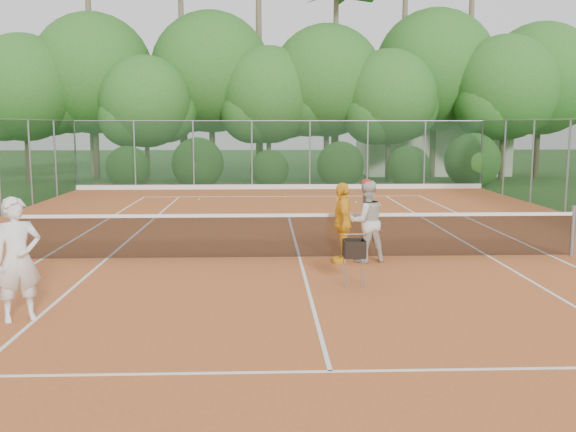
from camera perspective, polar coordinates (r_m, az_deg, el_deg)
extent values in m
plane|color=#254D1B|center=(13.78, 1.04, -3.82)|extent=(120.00, 120.00, 0.00)
cube|color=#B35A29|center=(13.78, 1.04, -3.78)|extent=(18.00, 36.00, 0.02)
cube|color=beige|center=(38.73, 12.50, 5.93)|extent=(8.00, 5.00, 3.00)
cylinder|color=gray|center=(14.60, -22.91, -1.51)|extent=(0.10, 0.10, 1.10)
cylinder|color=gray|center=(15.20, 23.99, -1.21)|extent=(0.10, 0.10, 1.10)
cube|color=black|center=(13.69, 1.04, -1.85)|extent=(11.87, 0.03, 0.86)
cube|color=white|center=(13.62, 1.05, 0.07)|extent=(11.87, 0.04, 0.07)
imported|color=white|center=(10.07, -22.89, -3.56)|extent=(0.79, 0.71, 1.81)
imported|color=beige|center=(13.34, 6.95, -0.48)|extent=(0.96, 0.82, 1.70)
ellipsoid|color=red|center=(13.25, 7.01, 2.98)|extent=(0.22, 0.22, 0.14)
imported|color=yellow|center=(13.24, 4.84, -0.59)|extent=(0.42, 0.98, 1.66)
cylinder|color=gray|center=(11.23, 5.16, -5.13)|extent=(0.02, 0.02, 0.52)
cylinder|color=gray|center=(11.59, 6.56, -4.74)|extent=(0.02, 0.02, 0.52)
cube|color=black|center=(11.32, 5.90, -2.89)|extent=(0.36, 0.36, 0.31)
sphere|color=#BBD832|center=(24.47, -7.91, 1.48)|extent=(0.07, 0.07, 0.07)
sphere|color=#C5E435|center=(23.52, 6.03, 1.25)|extent=(0.07, 0.07, 0.07)
sphere|color=yellow|center=(25.16, -0.34, 1.74)|extent=(0.07, 0.07, 0.07)
cube|color=white|center=(25.51, -0.44, 1.76)|extent=(11.03, 0.06, 0.01)
cube|color=white|center=(14.54, -21.13, -3.64)|extent=(0.06, 23.77, 0.01)
cube|color=white|center=(15.10, 22.33, -3.29)|extent=(0.06, 23.77, 0.01)
cube|color=white|center=(14.16, -15.85, -3.71)|extent=(0.06, 23.77, 0.01)
cube|color=white|center=(14.59, 17.40, -3.43)|extent=(0.06, 23.77, 0.01)
cube|color=white|center=(20.07, 0.02, 0.02)|extent=(8.23, 0.06, 0.01)
cube|color=white|center=(7.64, 3.78, -13.61)|extent=(8.23, 0.06, 0.01)
cube|color=white|center=(13.77, 1.04, -3.73)|extent=(0.06, 12.80, 0.01)
cube|color=#19381E|center=(28.50, -0.64, 5.45)|extent=(18.00, 0.02, 3.00)
cylinder|color=gray|center=(29.66, -18.37, 5.14)|extent=(0.07, 0.07, 3.00)
cylinder|color=gray|center=(30.11, 16.82, 5.24)|extent=(0.07, 0.07, 3.00)
cylinder|color=gray|center=(29.66, -18.37, 5.14)|extent=(0.07, 0.07, 3.00)
cylinder|color=gray|center=(30.11, 16.82, 5.24)|extent=(0.07, 0.07, 3.00)
cylinder|color=brown|center=(34.53, -22.16, 5.91)|extent=(0.26, 0.26, 3.75)
sphere|color=#2A5E1F|center=(34.57, -22.41, 10.50)|extent=(5.25, 5.25, 5.25)
cylinder|color=brown|center=(35.07, -16.71, 6.72)|extent=(0.30, 0.30, 4.40)
sphere|color=#2A5E1F|center=(35.16, -16.93, 12.03)|extent=(6.16, 6.16, 6.16)
cylinder|color=brown|center=(32.50, -12.40, 5.73)|extent=(0.22, 0.22, 3.20)
sphere|color=#2A5E1F|center=(32.49, -12.53, 9.90)|extent=(4.48, 4.48, 4.48)
cylinder|color=brown|center=(34.57, -6.76, 7.07)|extent=(0.31, 0.31, 4.50)
sphere|color=#2A5E1F|center=(34.68, -6.85, 12.58)|extent=(6.30, 6.30, 6.30)
cylinder|color=brown|center=(32.98, -1.72, 6.21)|extent=(0.24, 0.24, 3.50)
sphere|color=#2A5E1F|center=(32.99, -1.74, 10.71)|extent=(4.90, 4.90, 4.90)
cylinder|color=brown|center=(33.63, 3.43, 6.74)|extent=(0.28, 0.28, 4.10)
sphere|color=#2A5E1F|center=(33.69, 3.47, 11.91)|extent=(5.74, 5.74, 5.74)
cylinder|color=brown|center=(32.88, 8.86, 6.02)|extent=(0.23, 0.23, 3.40)
sphere|color=#2A5E1F|center=(32.89, 8.96, 10.40)|extent=(4.76, 4.76, 4.76)
cylinder|color=brown|center=(36.17, 12.77, 7.09)|extent=(0.32, 0.32, 4.65)
sphere|color=#2A5E1F|center=(36.28, 12.95, 12.53)|extent=(6.51, 6.51, 6.51)
cylinder|color=brown|center=(34.90, 18.52, 6.14)|extent=(0.26, 0.26, 3.80)
sphere|color=#2A5E1F|center=(34.93, 18.73, 10.76)|extent=(5.32, 5.32, 5.32)
cylinder|color=brown|center=(37.31, 21.28, 6.46)|extent=(0.29, 0.29, 4.25)
sphere|color=#2A5E1F|center=(37.38, 21.54, 11.28)|extent=(5.95, 5.95, 5.95)
cone|color=brown|center=(36.83, -17.17, 13.46)|extent=(0.44, 0.44, 13.00)
cone|color=brown|center=(34.82, -9.37, 12.38)|extent=(0.44, 0.44, 11.00)
cone|color=brown|center=(36.76, -2.61, 15.38)|extent=(0.44, 0.44, 15.00)
cone|color=brown|center=(34.23, 4.24, 11.70)|extent=(0.44, 0.44, 10.00)
cone|color=brown|center=(36.92, 10.24, 12.89)|extent=(0.44, 0.44, 12.00)
cone|color=brown|center=(39.01, 15.88, 13.93)|extent=(0.44, 0.44, 14.00)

